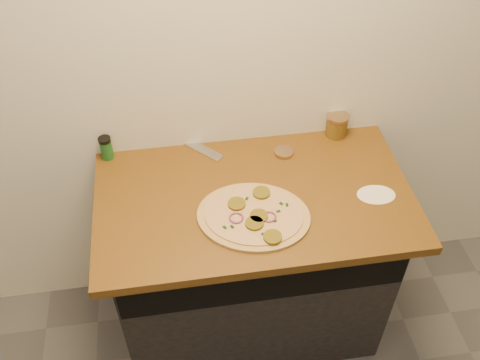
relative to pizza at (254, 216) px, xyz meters
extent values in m
cube|color=beige|center=(0.02, 0.44, 0.44)|extent=(4.00, 0.02, 2.70)
cube|color=black|center=(0.02, 0.14, -0.48)|extent=(1.10, 0.60, 0.86)
cube|color=brown|center=(0.02, 0.11, -0.03)|extent=(1.20, 0.70, 0.04)
cylinder|color=tan|center=(0.00, 0.00, 0.00)|extent=(0.49, 0.49, 0.01)
cylinder|color=beige|center=(0.00, 0.00, 0.01)|extent=(0.43, 0.43, 0.01)
cylinder|color=brown|center=(-0.05, 0.06, 0.01)|extent=(0.07, 0.07, 0.01)
cylinder|color=brown|center=(0.02, -0.02, 0.01)|extent=(0.07, 0.07, 0.01)
cylinder|color=brown|center=(0.05, 0.10, 0.01)|extent=(0.07, 0.07, 0.01)
cylinder|color=brown|center=(0.05, -0.12, 0.01)|extent=(0.07, 0.07, 0.01)
cylinder|color=brown|center=(-0.01, -0.05, 0.01)|extent=(0.07, 0.07, 0.01)
torus|color=#762C5B|center=(0.05, -0.02, 0.01)|extent=(0.05, 0.05, 0.01)
torus|color=#762C5B|center=(-0.07, -0.01, 0.01)|extent=(0.05, 0.05, 0.01)
cube|color=black|center=(0.02, -0.10, 0.01)|extent=(0.02, 0.02, 0.00)
cube|color=black|center=(-0.09, -0.05, 0.01)|extent=(0.02, 0.02, 0.00)
cube|color=black|center=(0.11, 0.03, 0.01)|extent=(0.02, 0.02, 0.00)
cube|color=black|center=(0.09, 0.00, 0.01)|extent=(0.02, 0.01, 0.00)
cube|color=black|center=(-0.01, 0.08, 0.01)|extent=(0.02, 0.02, 0.00)
cube|color=black|center=(0.13, 0.03, 0.01)|extent=(0.01, 0.02, 0.00)
cube|color=black|center=(-0.11, -0.05, 0.01)|extent=(0.02, 0.02, 0.00)
cube|color=black|center=(0.07, -0.04, 0.01)|extent=(0.02, 0.01, 0.00)
cube|color=#B7BAC1|center=(-0.16, 0.41, -0.01)|extent=(0.19, 0.20, 0.01)
cube|color=black|center=(-0.27, 0.53, 0.00)|extent=(0.11, 0.11, 0.02)
cylinder|color=tan|center=(0.18, 0.32, 0.00)|extent=(0.08, 0.08, 0.02)
cylinder|color=#9C200F|center=(0.43, 0.41, 0.03)|extent=(0.09, 0.09, 0.09)
cylinder|color=tan|center=(0.43, 0.41, 0.08)|extent=(0.09, 0.09, 0.01)
cylinder|color=#1B5720|center=(-0.53, 0.41, 0.03)|extent=(0.05, 0.05, 0.09)
cylinder|color=black|center=(-0.53, 0.41, 0.08)|extent=(0.05, 0.05, 0.02)
cylinder|color=white|center=(0.48, 0.04, -0.01)|extent=(0.16, 0.16, 0.00)
camera|label=1|loc=(-0.25, -1.27, 1.44)|focal=40.00mm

